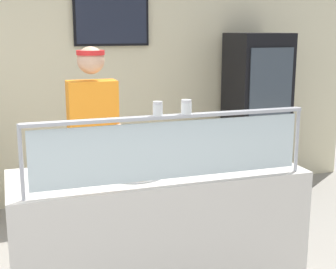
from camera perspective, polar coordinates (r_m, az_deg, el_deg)
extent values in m
plane|color=gray|center=(4.19, -3.90, -14.42)|extent=(12.00, 12.00, 0.00)
cube|color=beige|center=(5.34, -8.57, 6.48)|extent=(6.36, 0.08, 2.70)
cube|color=black|center=(5.29, -6.71, 13.27)|extent=(0.81, 0.04, 0.54)
cube|color=#1E2333|center=(5.26, -6.66, 13.28)|extent=(0.76, 0.01, 0.49)
cube|color=silver|center=(3.43, -1.23, -11.94)|extent=(1.96, 0.72, 0.95)
cylinder|color=#B2B5BC|center=(2.78, -16.96, -3.22)|extent=(0.02, 0.02, 0.44)
cylinder|color=#B2B5BC|center=(3.32, 15.00, -0.59)|extent=(0.02, 0.02, 0.44)
cube|color=silver|center=(2.93, 0.48, -1.86)|extent=(1.70, 0.01, 0.36)
cube|color=#B2B5BC|center=(2.89, 0.49, 2.15)|extent=(1.76, 0.06, 0.02)
cylinder|color=#9EA0A8|center=(3.20, -4.02, -4.61)|extent=(0.43, 0.43, 0.01)
cylinder|color=tan|center=(3.20, -4.02, -4.35)|extent=(0.41, 0.41, 0.02)
cylinder|color=gold|center=(3.19, -4.02, -4.14)|extent=(0.35, 0.35, 0.01)
cube|color=#ADAFB7|center=(3.18, -3.71, -4.12)|extent=(0.10, 0.29, 0.01)
cylinder|color=white|center=(2.85, -1.23, 2.91)|extent=(0.06, 0.06, 0.07)
cylinder|color=white|center=(2.85, -1.23, 2.71)|extent=(0.05, 0.05, 0.04)
cylinder|color=silver|center=(2.85, -1.24, 3.76)|extent=(0.06, 0.06, 0.02)
cylinder|color=white|center=(2.91, 2.17, 3.11)|extent=(0.07, 0.07, 0.07)
cylinder|color=red|center=(2.91, 2.17, 2.91)|extent=(0.06, 0.06, 0.05)
cylinder|color=silver|center=(2.90, 2.18, 3.96)|extent=(0.06, 0.06, 0.02)
cylinder|color=#23232D|center=(4.00, -10.11, -8.53)|extent=(0.13, 0.13, 0.95)
cylinder|color=#23232D|center=(4.03, -6.99, -8.23)|extent=(0.13, 0.13, 0.95)
cube|color=orange|center=(3.81, -8.90, 2.21)|extent=(0.38, 0.21, 0.55)
sphere|color=tan|center=(3.76, -9.12, 8.67)|extent=(0.21, 0.21, 0.21)
cylinder|color=red|center=(3.76, -9.15, 9.55)|extent=(0.21, 0.21, 0.04)
cylinder|color=tan|center=(3.66, -5.48, 0.34)|extent=(0.08, 0.34, 0.08)
cube|color=black|center=(5.57, 10.32, 2.21)|extent=(0.60, 0.59, 1.84)
cube|color=#38424C|center=(5.31, 11.92, 2.03)|extent=(0.50, 0.02, 1.47)
cylinder|color=red|center=(5.32, 10.03, 2.75)|extent=(0.06, 0.06, 0.20)
cylinder|color=red|center=(5.39, 11.35, 2.82)|extent=(0.06, 0.06, 0.20)
cylinder|color=red|center=(5.46, 12.64, 2.88)|extent=(0.06, 0.06, 0.20)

